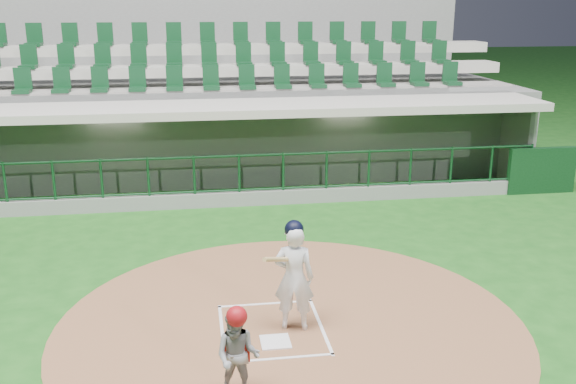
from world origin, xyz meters
name	(u,v)px	position (x,y,z in m)	size (l,w,h in m)	color
ground	(270,320)	(0.00, 0.00, 0.00)	(120.00, 120.00, 0.00)	#174F16
dirt_circle	(291,325)	(0.30, -0.20, 0.01)	(7.20, 7.20, 0.01)	brown
home_plate	(275,342)	(0.00, -0.70, 0.02)	(0.43, 0.43, 0.02)	white
batter_box_chalk	(272,329)	(0.00, -0.30, 0.02)	(1.55, 1.80, 0.01)	silver
dugout_structure	(238,150)	(0.12, 7.83, 0.96)	(16.40, 3.70, 3.00)	slate
seating_deck	(227,114)	(0.00, 10.91, 1.42)	(17.00, 6.72, 5.15)	slate
batter	(294,275)	(0.33, -0.31, 0.88)	(0.88, 0.90, 1.73)	white
catcher	(238,354)	(-0.63, -1.98, 0.63)	(0.68, 0.60, 1.26)	gray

